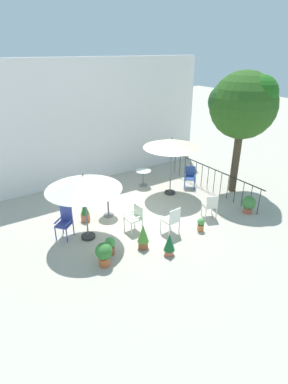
{
  "coord_description": "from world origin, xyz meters",
  "views": [
    {
      "loc": [
        -5.2,
        -8.25,
        5.47
      ],
      "look_at": [
        0.0,
        -0.22,
        0.92
      ],
      "focal_mm": 28.4,
      "sensor_mm": 36.0,
      "label": 1
    }
  ],
  "objects_px": {
    "shade_tree": "(243,105)",
    "patio_chair_4": "(135,216)",
    "cafe_table_1": "(143,175)",
    "patio_chair_2": "(211,205)",
    "patio_chair_0": "(65,221)",
    "potted_plant_6": "(143,236)",
    "potted_plant_3": "(110,245)",
    "patio_chair_3": "(172,219)",
    "potted_plant_5": "(249,204)",
    "patio_chair_1": "(190,176)",
    "potted_plant_0": "(201,224)",
    "potted_plant_2": "(85,212)",
    "potted_plant_1": "(169,244)",
    "potted_plant_4": "(104,253)",
    "patio_umbrella_1": "(83,183)",
    "cafe_table_0": "(108,202)",
    "patio_umbrella_0": "(172,144)"
  },
  "relations": [
    {
      "from": "shade_tree",
      "to": "patio_chair_4",
      "type": "distance_m",
      "value": 5.94
    },
    {
      "from": "cafe_table_1",
      "to": "patio_chair_2",
      "type": "distance_m",
      "value": 3.65
    },
    {
      "from": "patio_chair_0",
      "to": "potted_plant_6",
      "type": "height_order",
      "value": "patio_chair_0"
    },
    {
      "from": "patio_chair_0",
      "to": "potted_plant_3",
      "type": "height_order",
      "value": "patio_chair_0"
    },
    {
      "from": "shade_tree",
      "to": "patio_chair_3",
      "type": "relative_size",
      "value": 5.07
    },
    {
      "from": "cafe_table_1",
      "to": "potted_plant_5",
      "type": "xyz_separation_m",
      "value": [
        1.9,
        -4.12,
        -0.12
      ]
    },
    {
      "from": "patio_chair_0",
      "to": "patio_chair_1",
      "type": "xyz_separation_m",
      "value": [
        5.83,
        0.8,
        -0.05
      ]
    },
    {
      "from": "potted_plant_3",
      "to": "potted_plant_0",
      "type": "bearing_deg",
      "value": -9.28
    },
    {
      "from": "patio_chair_4",
      "to": "potted_plant_3",
      "type": "bearing_deg",
      "value": -150.64
    },
    {
      "from": "patio_chair_3",
      "to": "potted_plant_2",
      "type": "height_order",
      "value": "patio_chair_3"
    },
    {
      "from": "potted_plant_2",
      "to": "potted_plant_1",
      "type": "bearing_deg",
      "value": -67.75
    },
    {
      "from": "shade_tree",
      "to": "potted_plant_4",
      "type": "distance_m",
      "value": 7.61
    },
    {
      "from": "patio_chair_0",
      "to": "patio_chair_2",
      "type": "xyz_separation_m",
      "value": [
        4.67,
        -1.64,
        -0.05
      ]
    },
    {
      "from": "patio_chair_0",
      "to": "potted_plant_2",
      "type": "distance_m",
      "value": 1.06
    },
    {
      "from": "patio_umbrella_1",
      "to": "potted_plant_4",
      "type": "distance_m",
      "value": 2.14
    },
    {
      "from": "cafe_table_0",
      "to": "cafe_table_1",
      "type": "relative_size",
      "value": 1.08
    },
    {
      "from": "patio_chair_0",
      "to": "potted_plant_0",
      "type": "relative_size",
      "value": 2.2
    },
    {
      "from": "patio_chair_0",
      "to": "potted_plant_5",
      "type": "relative_size",
      "value": 1.51
    },
    {
      "from": "patio_chair_0",
      "to": "patio_chair_4",
      "type": "bearing_deg",
      "value": -23.29
    },
    {
      "from": "potted_plant_4",
      "to": "cafe_table_0",
      "type": "bearing_deg",
      "value": 60.82
    },
    {
      "from": "patio_chair_4",
      "to": "potted_plant_0",
      "type": "height_order",
      "value": "patio_chair_4"
    },
    {
      "from": "patio_umbrella_0",
      "to": "patio_chair_4",
      "type": "xyz_separation_m",
      "value": [
        -2.67,
        -1.6,
        -1.61
      ]
    },
    {
      "from": "patio_chair_0",
      "to": "potted_plant_4",
      "type": "bearing_deg",
      "value": -79.11
    },
    {
      "from": "patio_umbrella_1",
      "to": "potted_plant_2",
      "type": "height_order",
      "value": "patio_umbrella_1"
    },
    {
      "from": "patio_chair_3",
      "to": "potted_plant_0",
      "type": "height_order",
      "value": "patio_chair_3"
    },
    {
      "from": "patio_chair_2",
      "to": "patio_chair_3",
      "type": "height_order",
      "value": "patio_chair_3"
    },
    {
      "from": "patio_chair_4",
      "to": "potted_plant_6",
      "type": "bearing_deg",
      "value": -108.17
    },
    {
      "from": "potted_plant_2",
      "to": "patio_umbrella_0",
      "type": "bearing_deg",
      "value": 2.61
    },
    {
      "from": "patio_chair_1",
      "to": "potted_plant_0",
      "type": "xyz_separation_m",
      "value": [
        -2.01,
        -2.9,
        -0.27
      ]
    },
    {
      "from": "patio_umbrella_0",
      "to": "potted_plant_5",
      "type": "xyz_separation_m",
      "value": [
        1.39,
        -2.86,
        -1.76
      ]
    },
    {
      "from": "potted_plant_1",
      "to": "patio_chair_1",
      "type": "bearing_deg",
      "value": 42.58
    },
    {
      "from": "patio_chair_3",
      "to": "potted_plant_0",
      "type": "xyz_separation_m",
      "value": [
        0.91,
        -0.38,
        -0.3
      ]
    },
    {
      "from": "patio_chair_4",
      "to": "potted_plant_2",
      "type": "relative_size",
      "value": 1.16
    },
    {
      "from": "patio_chair_0",
      "to": "potted_plant_0",
      "type": "xyz_separation_m",
      "value": [
        3.82,
        -2.1,
        -0.33
      ]
    },
    {
      "from": "patio_chair_4",
      "to": "potted_plant_0",
      "type": "bearing_deg",
      "value": -34.45
    },
    {
      "from": "cafe_table_1",
      "to": "patio_chair_1",
      "type": "relative_size",
      "value": 0.79
    },
    {
      "from": "potted_plant_2",
      "to": "potted_plant_3",
      "type": "bearing_deg",
      "value": -93.49
    },
    {
      "from": "shade_tree",
      "to": "patio_umbrella_0",
      "type": "distance_m",
      "value": 3.04
    },
    {
      "from": "patio_chair_2",
      "to": "potted_plant_4",
      "type": "distance_m",
      "value": 4.31
    },
    {
      "from": "patio_chair_1",
      "to": "patio_chair_4",
      "type": "height_order",
      "value": "patio_chair_1"
    },
    {
      "from": "patio_umbrella_1",
      "to": "patio_chair_4",
      "type": "bearing_deg",
      "value": -15.64
    },
    {
      "from": "patio_umbrella_0",
      "to": "patio_chair_0",
      "type": "xyz_separation_m",
      "value": [
        -4.71,
        -0.73,
        -1.56
      ]
    },
    {
      "from": "cafe_table_1",
      "to": "patio_chair_2",
      "type": "relative_size",
      "value": 0.79
    },
    {
      "from": "patio_umbrella_0",
      "to": "potted_plant_6",
      "type": "bearing_deg",
      "value": -139.04
    },
    {
      "from": "patio_chair_3",
      "to": "potted_plant_2",
      "type": "bearing_deg",
      "value": 131.74
    },
    {
      "from": "patio_chair_0",
      "to": "potted_plant_5",
      "type": "height_order",
      "value": "patio_chair_0"
    },
    {
      "from": "patio_umbrella_0",
      "to": "patio_chair_4",
      "type": "bearing_deg",
      "value": -149.04
    },
    {
      "from": "patio_umbrella_1",
      "to": "patio_chair_1",
      "type": "relative_size",
      "value": 2.53
    },
    {
      "from": "potted_plant_0",
      "to": "potted_plant_5",
      "type": "distance_m",
      "value": 2.28
    },
    {
      "from": "patio_chair_1",
      "to": "potted_plant_0",
      "type": "relative_size",
      "value": 1.98
    }
  ]
}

